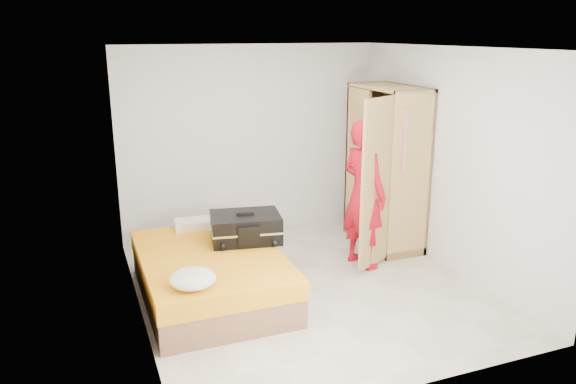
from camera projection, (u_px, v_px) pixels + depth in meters
name	position (u px, v px, depth m)	size (l,w,h in m)	color
room	(308.00, 175.00, 5.93)	(4.00, 4.02, 2.60)	beige
bed	(211.00, 275.00, 5.99)	(1.42, 2.02, 0.50)	brown
wardrobe	(385.00, 172.00, 7.27)	(1.11, 1.46, 2.10)	tan
person	(364.00, 194.00, 6.66)	(0.66, 0.43, 1.80)	red
suitcase	(246.00, 228.00, 6.25)	(0.86, 0.69, 0.33)	black
round_cushion	(193.00, 279.00, 5.13)	(0.43, 0.43, 0.16)	silver
pillow	(198.00, 224.00, 6.69)	(0.55, 0.28, 0.10)	silver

